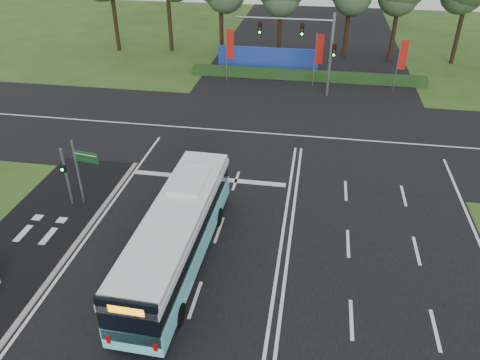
# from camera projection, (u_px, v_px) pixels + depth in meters

# --- Properties ---
(ground) EXTENTS (120.00, 120.00, 0.00)m
(ground) POSITION_uv_depth(u_px,v_px,m) (282.00, 237.00, 23.89)
(ground) COLOR #2E531B
(ground) RESTS_ON ground
(road_main) EXTENTS (20.00, 120.00, 0.04)m
(road_main) POSITION_uv_depth(u_px,v_px,m) (282.00, 237.00, 23.88)
(road_main) COLOR black
(road_main) RESTS_ON ground
(road_cross) EXTENTS (120.00, 14.00, 0.05)m
(road_cross) POSITION_uv_depth(u_px,v_px,m) (297.00, 136.00, 33.99)
(road_cross) COLOR black
(road_cross) RESTS_ON ground
(bike_path) EXTENTS (5.00, 18.00, 0.06)m
(bike_path) POSITION_uv_depth(u_px,v_px,m) (25.00, 248.00, 23.14)
(bike_path) COLOR black
(bike_path) RESTS_ON ground
(kerb_strip) EXTENTS (0.25, 18.00, 0.12)m
(kerb_strip) POSITION_uv_depth(u_px,v_px,m) (70.00, 252.00, 22.78)
(kerb_strip) COLOR gray
(kerb_strip) RESTS_ON ground
(city_bus) EXTENTS (2.66, 11.46, 3.28)m
(city_bus) POSITION_uv_depth(u_px,v_px,m) (178.00, 235.00, 21.41)
(city_bus) COLOR #6EEFFF
(city_bus) RESTS_ON ground
(pedestrian_signal) EXTENTS (0.29, 0.42, 3.51)m
(pedestrian_signal) POSITION_uv_depth(u_px,v_px,m) (66.00, 176.00, 25.43)
(pedestrian_signal) COLOR gray
(pedestrian_signal) RESTS_ON ground
(street_sign) EXTENTS (1.52, 0.31, 3.92)m
(street_sign) POSITION_uv_depth(u_px,v_px,m) (82.00, 166.00, 25.20)
(street_sign) COLOR gray
(street_sign) RESTS_ON ground
(banner_flag_left) EXTENTS (0.73, 0.09, 4.97)m
(banner_flag_left) POSITION_uv_depth(u_px,v_px,m) (229.00, 47.00, 42.40)
(banner_flag_left) COLOR gray
(banner_flag_left) RESTS_ON ground
(banner_flag_mid) EXTENTS (0.71, 0.16, 4.84)m
(banner_flag_mid) POSITION_uv_depth(u_px,v_px,m) (318.00, 53.00, 41.20)
(banner_flag_mid) COLOR gray
(banner_flag_mid) RESTS_ON ground
(banner_flag_right) EXTENTS (0.69, 0.09, 4.70)m
(banner_flag_right) POSITION_uv_depth(u_px,v_px,m) (402.00, 58.00, 40.12)
(banner_flag_right) COLOR gray
(banner_flag_right) RESTS_ON ground
(traffic_light_gantry) EXTENTS (8.41, 0.28, 7.00)m
(traffic_light_gantry) POSITION_uv_depth(u_px,v_px,m) (310.00, 41.00, 38.73)
(traffic_light_gantry) COLOR gray
(traffic_light_gantry) RESTS_ON ground
(hedge) EXTENTS (22.00, 1.20, 0.80)m
(hedge) POSITION_uv_depth(u_px,v_px,m) (306.00, 76.00, 44.34)
(hedge) COLOR #173613
(hedge) RESTS_ON ground
(blue_hoarding) EXTENTS (10.00, 0.30, 2.20)m
(blue_hoarding) POSITION_uv_depth(u_px,v_px,m) (268.00, 59.00, 46.66)
(blue_hoarding) COLOR #1C369A
(blue_hoarding) RESTS_ON ground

